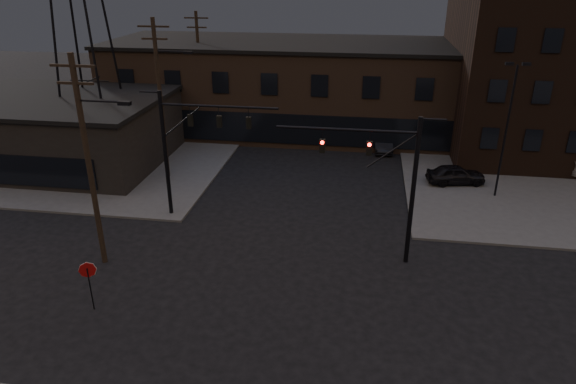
% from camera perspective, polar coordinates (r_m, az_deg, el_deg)
% --- Properties ---
extents(ground, '(140.00, 140.00, 0.00)m').
position_cam_1_polar(ground, '(25.00, -1.83, -11.84)').
color(ground, black).
rests_on(ground, ground).
extents(sidewalk_nw, '(30.00, 30.00, 0.15)m').
position_cam_1_polar(sidewalk_nw, '(51.38, -21.98, 5.64)').
color(sidewalk_nw, '#474744').
rests_on(sidewalk_nw, ground).
extents(building_row, '(40.00, 12.00, 8.00)m').
position_cam_1_polar(building_row, '(49.26, 4.18, 11.32)').
color(building_row, '#4A3527').
rests_on(building_row, ground).
extents(building_left, '(16.00, 12.00, 5.00)m').
position_cam_1_polar(building_left, '(44.82, -23.94, 6.09)').
color(building_left, black).
rests_on(building_left, ground).
extents(traffic_signal_near, '(7.12, 0.24, 8.00)m').
position_cam_1_polar(traffic_signal_near, '(26.32, 11.41, 1.84)').
color(traffic_signal_near, black).
rests_on(traffic_signal_near, ground).
extents(traffic_signal_far, '(7.12, 0.24, 8.00)m').
position_cam_1_polar(traffic_signal_far, '(31.39, -11.43, 5.59)').
color(traffic_signal_far, black).
rests_on(traffic_signal_far, ground).
extents(stop_sign, '(0.72, 0.33, 2.48)m').
position_cam_1_polar(stop_sign, '(25.01, -21.31, -8.59)').
color(stop_sign, black).
rests_on(stop_sign, ground).
extents(utility_pole_near, '(3.70, 0.28, 11.00)m').
position_cam_1_polar(utility_pole_near, '(27.11, -21.22, 3.43)').
color(utility_pole_near, black).
rests_on(utility_pole_near, ground).
extents(utility_pole_mid, '(3.70, 0.28, 11.50)m').
position_cam_1_polar(utility_pole_mid, '(37.81, -13.90, 10.19)').
color(utility_pole_mid, black).
rests_on(utility_pole_mid, ground).
extents(utility_pole_far, '(2.20, 0.28, 11.00)m').
position_cam_1_polar(utility_pole_far, '(49.25, -9.78, 13.16)').
color(utility_pole_far, black).
rests_on(utility_pole_far, ground).
extents(lot_light_a, '(1.50, 0.28, 9.14)m').
position_cam_1_polar(lot_light_a, '(36.30, 23.26, 7.41)').
color(lot_light_a, black).
rests_on(lot_light_a, ground).
extents(parked_car_lot_a, '(4.34, 2.40, 1.40)m').
position_cam_1_polar(parked_car_lot_a, '(38.87, 18.14, 1.88)').
color(parked_car_lot_a, black).
rests_on(parked_car_lot_a, sidewalk_ne).
extents(car_crossing, '(1.71, 4.29, 1.39)m').
position_cam_1_polar(car_crossing, '(45.10, 10.50, 5.45)').
color(car_crossing, black).
rests_on(car_crossing, ground).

